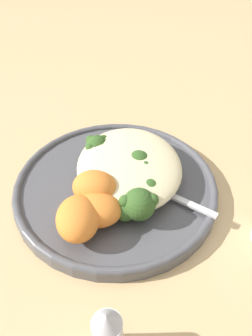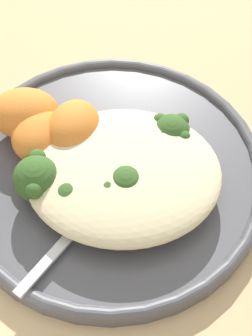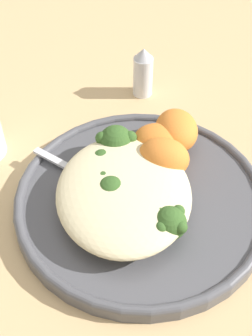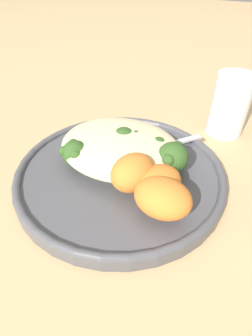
# 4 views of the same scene
# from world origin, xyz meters

# --- Properties ---
(ground_plane) EXTENTS (4.00, 4.00, 0.00)m
(ground_plane) POSITION_xyz_m (0.00, 0.00, 0.00)
(ground_plane) COLOR tan
(plate) EXTENTS (0.30, 0.30, 0.02)m
(plate) POSITION_xyz_m (-0.01, -0.01, 0.01)
(plate) COLOR #4C4C51
(plate) RESTS_ON ground_plane
(quinoa_mound) EXTENTS (0.18, 0.15, 0.04)m
(quinoa_mound) POSITION_xyz_m (-0.02, 0.01, 0.04)
(quinoa_mound) COLOR beige
(quinoa_mound) RESTS_ON plate
(broccoli_stalk_0) EXTENTS (0.11, 0.06, 0.03)m
(broccoli_stalk_0) POSITION_xyz_m (0.03, -0.01, 0.03)
(broccoli_stalk_0) COLOR #9EBC66
(broccoli_stalk_0) RESTS_ON plate
(broccoli_stalk_1) EXTENTS (0.10, 0.09, 0.04)m
(broccoli_stalk_1) POSITION_xyz_m (0.04, 0.01, 0.04)
(broccoli_stalk_1) COLOR #9EBC66
(broccoli_stalk_1) RESTS_ON plate
(broccoli_stalk_2) EXTENTS (0.06, 0.11, 0.03)m
(broccoli_stalk_2) POSITION_xyz_m (0.01, 0.01, 0.04)
(broccoli_stalk_2) COLOR #9EBC66
(broccoli_stalk_2) RESTS_ON plate
(broccoli_stalk_3) EXTENTS (0.04, 0.09, 0.04)m
(broccoli_stalk_3) POSITION_xyz_m (-0.01, 0.02, 0.04)
(broccoli_stalk_3) COLOR #9EBC66
(broccoli_stalk_3) RESTS_ON plate
(broccoli_stalk_4) EXTENTS (0.06, 0.09, 0.04)m
(broccoli_stalk_4) POSITION_xyz_m (-0.02, 0.02, 0.04)
(broccoli_stalk_4) COLOR #9EBC66
(broccoli_stalk_4) RESTS_ON plate
(broccoli_stalk_5) EXTENTS (0.08, 0.09, 0.03)m
(broccoli_stalk_5) POSITION_xyz_m (-0.03, 0.00, 0.03)
(broccoli_stalk_5) COLOR #9EBC66
(broccoli_stalk_5) RESTS_ON plate
(broccoli_stalk_6) EXTENTS (0.11, 0.06, 0.03)m
(broccoli_stalk_6) POSITION_xyz_m (-0.05, -0.01, 0.03)
(broccoli_stalk_6) COLOR #9EBC66
(broccoli_stalk_6) RESTS_ON plate
(broccoli_stalk_7) EXTENTS (0.12, 0.04, 0.04)m
(broccoli_stalk_7) POSITION_xyz_m (-0.06, -0.03, 0.04)
(broccoli_stalk_7) COLOR #9EBC66
(broccoli_stalk_7) RESTS_ON plate
(sweet_potato_chunk_0) EXTENTS (0.07, 0.07, 0.05)m
(sweet_potato_chunk_0) POSITION_xyz_m (0.02, -0.04, 0.05)
(sweet_potato_chunk_0) COLOR orange
(sweet_potato_chunk_0) RESTS_ON plate
(sweet_potato_chunk_1) EXTENTS (0.06, 0.07, 0.04)m
(sweet_potato_chunk_1) POSITION_xyz_m (0.06, -0.04, 0.04)
(sweet_potato_chunk_1) COLOR orange
(sweet_potato_chunk_1) RESTS_ON plate
(sweet_potato_chunk_2) EXTENTS (0.07, 0.05, 0.04)m
(sweet_potato_chunk_2) POSITION_xyz_m (0.07, -0.06, 0.04)
(sweet_potato_chunk_2) COLOR orange
(sweet_potato_chunk_2) RESTS_ON plate
(spoon) EXTENTS (0.08, 0.10, 0.01)m
(spoon) POSITION_xyz_m (0.02, 0.05, 0.03)
(spoon) COLOR silver
(spoon) RESTS_ON plate
(salt_shaker) EXTENTS (0.03, 0.03, 0.08)m
(salt_shaker) POSITION_xyz_m (0.21, -0.03, 0.04)
(salt_shaker) COLOR silver
(salt_shaker) RESTS_ON ground_plane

